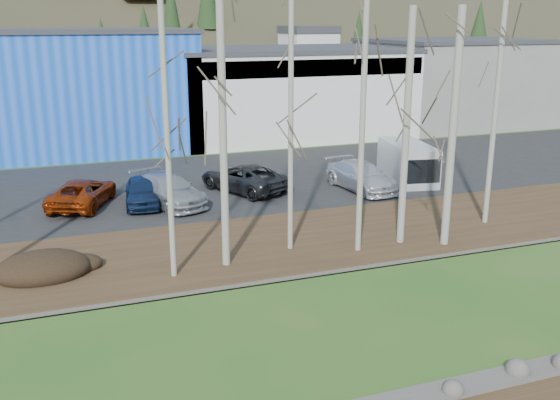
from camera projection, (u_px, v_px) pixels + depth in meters
name	position (u px, v px, depth m)	size (l,w,h in m)	color
river	(280.00, 336.00, 18.11)	(80.00, 8.00, 0.90)	black
far_bank_rocks	(239.00, 283.00, 21.81)	(80.00, 0.80, 0.46)	#47423D
far_bank	(216.00, 250.00, 24.67)	(80.00, 7.00, 0.15)	#382616
parking_lot	(168.00, 187.00, 34.15)	(80.00, 14.00, 0.14)	black
building_blue	(43.00, 90.00, 43.66)	(20.40, 12.24, 8.30)	blue
building_white	(284.00, 91.00, 49.81)	(18.36, 12.24, 6.80)	silver
building_grey	(453.00, 81.00, 55.05)	(14.28, 12.24, 7.30)	slate
dirt_mound	(43.00, 267.00, 21.95)	(3.29, 2.32, 0.65)	black
birch_3	(167.00, 132.00, 20.64)	(0.20, 0.20, 10.25)	#ACA49B
birch_4	(223.00, 123.00, 21.61)	(0.28, 0.28, 10.51)	#ACA49B
birch_5	(291.00, 120.00, 23.30)	(0.20, 0.20, 10.21)	#ACA49B
birch_6	(362.00, 121.00, 23.12)	(0.22, 0.22, 10.16)	#ACA49B
birch_7	(453.00, 130.00, 23.93)	(0.31, 0.31, 9.24)	#ACA49B
birch_8	(406.00, 129.00, 24.15)	(0.29, 0.29, 9.22)	#ACA49B
birch_9	(498.00, 82.00, 26.18)	(0.23, 0.23, 12.42)	#ACA49B
car_1	(83.00, 193.00, 30.17)	(2.23, 4.83, 1.34)	#962F09
car_2	(168.00, 190.00, 30.42)	(2.06, 5.07, 1.47)	#989BA0
car_3	(142.00, 191.00, 30.33)	(1.62, 4.04, 1.38)	#132546
car_4	(244.00, 177.00, 32.85)	(2.40, 5.21, 1.45)	#2A2A2C
car_5	(361.00, 176.00, 33.13)	(2.03, 5.01, 1.45)	silver
van_white	(409.00, 163.00, 34.80)	(2.86, 5.07, 2.09)	silver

